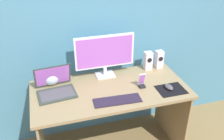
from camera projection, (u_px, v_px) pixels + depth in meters
name	position (u px, v px, depth m)	size (l,w,h in m)	color
wall_back	(98.00, 21.00, 2.40)	(6.00, 0.04, 2.50)	teal
desk	(110.00, 103.00, 2.37)	(1.41, 0.68, 0.75)	#8D7952
monitor	(105.00, 54.00, 2.38)	(0.57, 0.14, 0.42)	silver
speaker_right	(159.00, 59.00, 2.60)	(0.07, 0.08, 0.18)	silver
speaker_near_monitor	(148.00, 61.00, 2.57)	(0.07, 0.08, 0.19)	white
laptop	(55.00, 88.00, 2.22)	(0.35, 0.30, 0.23)	#323D35
fishbowl	(51.00, 77.00, 2.33)	(0.16, 0.16, 0.16)	silver
keyboard_external	(117.00, 100.00, 2.12)	(0.40, 0.13, 0.01)	#241D2E
mousepad	(171.00, 90.00, 2.27)	(0.25, 0.20, 0.00)	black
mouse	(169.00, 87.00, 2.28)	(0.06, 0.10, 0.04)	#4C474E
phone_in_dock	(142.00, 82.00, 2.30)	(0.06, 0.06, 0.14)	black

